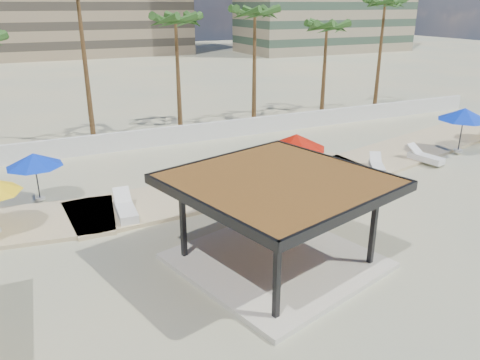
# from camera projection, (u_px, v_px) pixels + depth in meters

# --- Properties ---
(ground) EXTENTS (200.00, 200.00, 0.00)m
(ground) POSITION_uv_depth(u_px,v_px,m) (263.00, 262.00, 16.93)
(ground) COLOR tan
(ground) RESTS_ON ground
(promenade) EXTENTS (44.45, 7.97, 0.24)m
(promenade) POSITION_uv_depth(u_px,v_px,m) (228.00, 183.00, 24.19)
(promenade) COLOR #C6B284
(promenade) RESTS_ON ground
(boundary_wall) EXTENTS (56.00, 0.30, 1.20)m
(boundary_wall) POSITION_uv_depth(u_px,v_px,m) (148.00, 138.00, 30.26)
(boundary_wall) COLOR silver
(boundary_wall) RESTS_ON ground
(pavilion_central) EXTENTS (8.02, 8.02, 3.30)m
(pavilion_central) POSITION_uv_depth(u_px,v_px,m) (277.00, 213.00, 16.20)
(pavilion_central) COLOR beige
(pavilion_central) RESTS_ON ground
(umbrella_c) EXTENTS (3.55, 3.55, 2.64)m
(umbrella_c) POSITION_uv_depth(u_px,v_px,m) (296.00, 141.00, 22.90)
(umbrella_c) COLOR beige
(umbrella_c) RESTS_ON promenade
(umbrella_d) EXTENTS (3.93, 3.93, 2.72)m
(umbrella_d) POSITION_uv_depth(u_px,v_px,m) (464.00, 114.00, 28.16)
(umbrella_d) COLOR beige
(umbrella_d) RESTS_ON promenade
(umbrella_f) EXTENTS (3.25, 3.25, 2.27)m
(umbrella_f) POSITION_uv_depth(u_px,v_px,m) (34.00, 160.00, 21.20)
(umbrella_f) COLOR beige
(umbrella_f) RESTS_ON promenade
(lounger_a) EXTENTS (0.88, 2.36, 0.88)m
(lounger_a) POSITION_uv_depth(u_px,v_px,m) (126.00, 210.00, 20.29)
(lounger_a) COLOR silver
(lounger_a) RESTS_ON promenade
(lounger_b) EXTENTS (1.36, 2.05, 0.74)m
(lounger_b) POSITION_uv_depth(u_px,v_px,m) (292.00, 175.00, 24.54)
(lounger_b) COLOR silver
(lounger_b) RESTS_ON promenade
(lounger_c) EXTENTS (1.12, 2.28, 0.83)m
(lounger_c) POSITION_uv_depth(u_px,v_px,m) (425.00, 157.00, 27.22)
(lounger_c) COLOR silver
(lounger_c) RESTS_ON promenade
(lounger_d) EXTENTS (1.60, 2.03, 0.76)m
(lounger_d) POSITION_uv_depth(u_px,v_px,m) (377.00, 166.00, 25.79)
(lounger_d) COLOR silver
(lounger_d) RESTS_ON promenade
(palm_e) EXTENTS (3.00, 3.00, 8.62)m
(palm_e) POSITION_uv_depth(u_px,v_px,m) (176.00, 24.00, 31.04)
(palm_e) COLOR brown
(palm_e) RESTS_ON ground
(palm_f) EXTENTS (3.00, 3.00, 9.02)m
(palm_f) POSITION_uv_depth(u_px,v_px,m) (255.00, 17.00, 33.46)
(palm_f) COLOR brown
(palm_f) RESTS_ON ground
(palm_g) EXTENTS (3.00, 3.00, 7.98)m
(palm_g) POSITION_uv_depth(u_px,v_px,m) (327.00, 30.00, 35.86)
(palm_g) COLOR brown
(palm_g) RESTS_ON ground
(palm_h) EXTENTS (3.00, 3.00, 9.69)m
(palm_h) POSITION_uv_depth(u_px,v_px,m) (385.00, 7.00, 38.18)
(palm_h) COLOR brown
(palm_h) RESTS_ON ground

